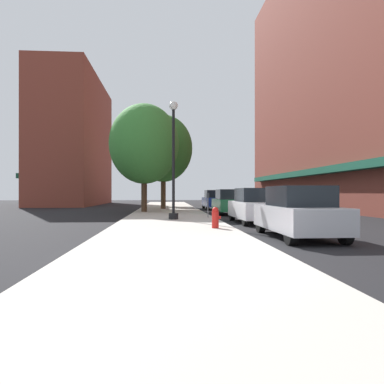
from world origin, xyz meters
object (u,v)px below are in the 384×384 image
at_px(lamppost, 173,158).
at_px(car_blue, 215,200).
at_px(car_silver, 298,213).
at_px(tree_near, 163,149).
at_px(tree_mid, 164,158).
at_px(tree_far, 144,144).
at_px(parking_meter_near, 208,202).
at_px(fire_hydrant, 215,217).
at_px(car_white, 255,206).
at_px(car_green, 229,202).

height_order(lamppost, car_blue, lamppost).
bearing_deg(car_silver, tree_near, 103.39).
height_order(tree_mid, tree_far, tree_far).
height_order(parking_meter_near, car_silver, car_silver).
bearing_deg(tree_far, lamppost, -75.63).
xyz_separation_m(fire_hydrant, tree_near, (-2.05, 16.57, 4.56)).
bearing_deg(car_white, tree_mid, 101.97).
relative_size(car_silver, car_blue, 1.00).
relative_size(tree_mid, car_silver, 1.61).
bearing_deg(car_white, car_green, 89.43).
relative_size(lamppost, car_silver, 1.37).
relative_size(fire_hydrant, parking_meter_near, 0.60).
distance_m(fire_hydrant, car_green, 10.75).
bearing_deg(tree_mid, lamppost, -88.23).
height_order(tree_mid, car_blue, tree_mid).
bearing_deg(parking_meter_near, car_blue, 80.64).
xyz_separation_m(fire_hydrant, parking_meter_near, (0.41, 5.92, 0.43)).
xyz_separation_m(fire_hydrant, car_white, (2.36, 3.49, 0.29)).
distance_m(lamppost, car_white, 4.66).
bearing_deg(tree_mid, tree_far, -96.62).
height_order(lamppost, tree_near, tree_near).
relative_size(fire_hydrant, tree_far, 0.11).
bearing_deg(tree_far, car_blue, 45.16).
bearing_deg(car_green, tree_mid, 111.13).
height_order(tree_near, tree_mid, tree_near).
xyz_separation_m(tree_far, car_blue, (5.71, 5.74, -4.02)).
relative_size(lamppost, tree_near, 0.76).
bearing_deg(tree_near, fire_hydrant, -82.93).
bearing_deg(tree_near, car_green, -54.08).
xyz_separation_m(tree_mid, car_blue, (4.40, -5.53, -4.08)).
distance_m(fire_hydrant, tree_near, 17.31).
relative_size(lamppost, tree_far, 0.79).
bearing_deg(lamppost, car_blue, 73.70).
bearing_deg(fire_hydrant, tree_far, 105.61).
bearing_deg(tree_far, car_silver, -68.12).
bearing_deg(car_silver, lamppost, 119.30).
height_order(fire_hydrant, car_white, car_white).
bearing_deg(tree_mid, parking_meter_near, -81.96).
bearing_deg(car_silver, car_white, 90.17).
distance_m(lamppost, tree_mid, 18.70).
bearing_deg(parking_meter_near, car_silver, -76.51).
height_order(lamppost, car_green, lamppost).
xyz_separation_m(lamppost, tree_far, (-1.88, 7.35, 1.63)).
bearing_deg(tree_mid, car_green, -71.01).
height_order(fire_hydrant, tree_mid, tree_mid).
bearing_deg(car_white, parking_meter_near, 128.15).
distance_m(tree_mid, car_green, 14.13).
bearing_deg(car_silver, parking_meter_near, 103.66).
xyz_separation_m(lamppost, car_green, (3.83, 5.83, -2.39)).
distance_m(tree_near, tree_far, 4.76).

